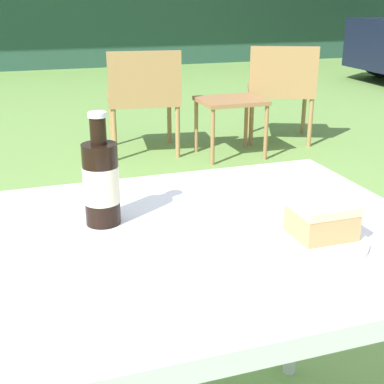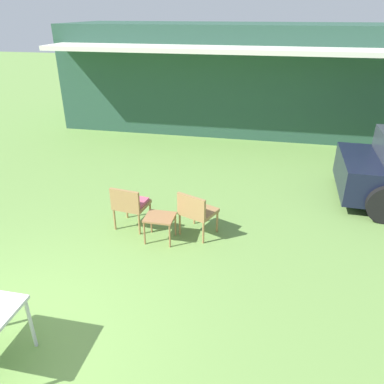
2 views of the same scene
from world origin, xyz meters
The scene contains 7 objects.
wicker_chair_cushioned centered at (0.59, 3.05, 0.48)m, with size 0.60×0.56×0.80m.
wicker_chair_plain centered at (1.76, 3.04, 0.48)m, with size 0.68×0.66×0.80m.
garden_side_table centered at (1.20, 2.77, 0.39)m, with size 0.48×0.42×0.44m.
patio_table centered at (0.00, 0.00, 0.65)m, with size 0.92×0.77×0.72m.
cake_on_plate centered at (0.18, -0.11, 0.75)m, with size 0.23×0.23×0.08m.
cola_bottle_near centered at (-0.20, 0.11, 0.82)m, with size 0.07×0.07×0.24m.
fork centered at (0.13, -0.09, 0.73)m, with size 0.17×0.06×0.01m.
Camera 1 is at (-0.35, -0.94, 1.18)m, focal length 50.00 mm.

